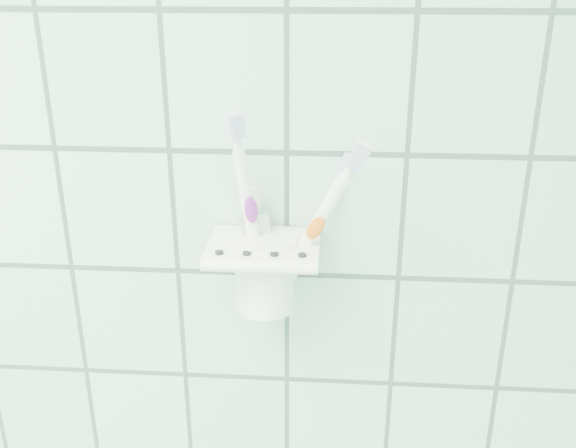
% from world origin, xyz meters
% --- Properties ---
extents(holder_bracket, '(0.12, 0.10, 0.04)m').
position_xyz_m(holder_bracket, '(0.64, 1.15, 1.30)').
color(holder_bracket, white).
rests_on(holder_bracket, wall_back).
extents(cup, '(0.07, 0.07, 0.09)m').
position_xyz_m(cup, '(0.64, 1.16, 1.28)').
color(cup, white).
rests_on(cup, holder_bracket).
extents(toothbrush_pink, '(0.04, 0.03, 0.22)m').
position_xyz_m(toothbrush_pink, '(0.64, 1.17, 1.35)').
color(toothbrush_pink, white).
rests_on(toothbrush_pink, cup).
extents(toothbrush_blue, '(0.08, 0.05, 0.18)m').
position_xyz_m(toothbrush_blue, '(0.66, 1.15, 1.33)').
color(toothbrush_blue, white).
rests_on(toothbrush_blue, cup).
extents(toothbrush_orange, '(0.09, 0.05, 0.22)m').
position_xyz_m(toothbrush_orange, '(0.65, 1.16, 1.35)').
color(toothbrush_orange, white).
rests_on(toothbrush_orange, cup).
extents(toothpaste_tube, '(0.05, 0.03, 0.13)m').
position_xyz_m(toothpaste_tube, '(0.64, 1.17, 1.31)').
color(toothpaste_tube, silver).
rests_on(toothpaste_tube, cup).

